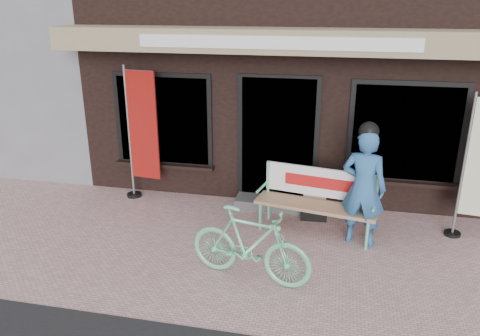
% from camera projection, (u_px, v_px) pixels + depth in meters
% --- Properties ---
extents(ground, '(70.00, 70.00, 0.00)m').
position_uv_depth(ground, '(255.00, 260.00, 6.33)').
color(ground, '#C99A99').
rests_on(ground, ground).
extents(storefront, '(7.00, 6.77, 6.00)m').
position_uv_depth(storefront, '(299.00, 16.00, 9.88)').
color(storefront, black).
rests_on(storefront, ground).
extents(bench, '(1.84, 0.77, 0.97)m').
position_uv_depth(bench, '(317.00, 196.00, 6.95)').
color(bench, '#69CE9E').
rests_on(bench, ground).
extents(person, '(0.70, 0.54, 1.80)m').
position_uv_depth(person, '(364.00, 186.00, 6.49)').
color(person, '#2C5F98').
rests_on(person, ground).
extents(bicycle, '(1.66, 0.78, 0.96)m').
position_uv_depth(bicycle, '(250.00, 245.00, 5.75)').
color(bicycle, '#69CE9E').
rests_on(bicycle, ground).
extents(nobori_red, '(0.69, 0.28, 2.32)m').
position_uv_depth(nobori_red, '(141.00, 133.00, 7.90)').
color(nobori_red, gray).
rests_on(nobori_red, ground).
extents(menu_stand, '(0.42, 0.11, 0.83)m').
position_uv_depth(menu_stand, '(315.00, 196.00, 7.30)').
color(menu_stand, black).
rests_on(menu_stand, ground).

